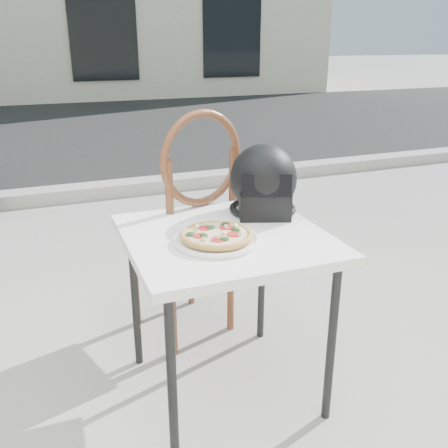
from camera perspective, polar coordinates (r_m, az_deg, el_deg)
name	(u,v)px	position (r m, az deg, el deg)	size (l,w,h in m)	color
ground	(136,392)	(2.32, -10.08, -18.35)	(80.00, 80.00, 0.00)	#9D9B95
street_asphalt	(45,132)	(8.92, -19.74, 9.89)	(30.00, 8.00, 0.00)	black
curb	(68,193)	(5.00, -17.40, 3.37)	(30.00, 0.25, 0.12)	#A19F97
cafe_table_main	(225,249)	(1.97, 0.13, -2.89)	(0.78, 0.78, 0.73)	white
plate	(217,240)	(1.86, -0.86, -1.85)	(0.34, 0.34, 0.02)	white
pizza	(216,235)	(1.85, -0.87, -1.24)	(0.36, 0.36, 0.03)	tan
helmet	(263,183)	(2.16, 4.53, 4.68)	(0.38, 0.38, 0.30)	black
cafe_chair_main	(190,216)	(2.39, -3.93, 0.91)	(0.56, 0.56, 1.16)	brown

